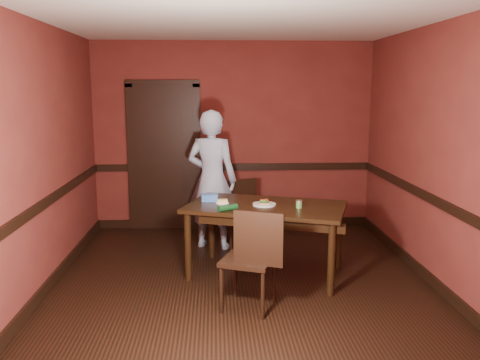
{
  "coord_description": "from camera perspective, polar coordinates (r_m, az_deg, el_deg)",
  "views": [
    {
      "loc": [
        -0.28,
        -5.1,
        2.05
      ],
      "look_at": [
        0.0,
        0.35,
        1.05
      ],
      "focal_mm": 38.0,
      "sensor_mm": 36.0,
      "label": 1
    }
  ],
  "objects": [
    {
      "name": "door",
      "position": [
        7.41,
        -8.5,
        2.84
      ],
      "size": [
        1.05,
        0.07,
        2.2
      ],
      "color": "black",
      "rests_on": "ground"
    },
    {
      "name": "dado_right",
      "position": [
        5.69,
        20.58,
        -1.93
      ],
      "size": [
        0.03,
        4.5,
        0.1
      ],
      "primitive_type": "cube",
      "color": "black",
      "rests_on": "ground"
    },
    {
      "name": "wall_right",
      "position": [
        5.63,
        21.01,
        2.55
      ],
      "size": [
        0.02,
        4.5,
        2.7
      ],
      "primitive_type": "cube",
      "color": "maroon",
      "rests_on": "ground"
    },
    {
      "name": "wall_left",
      "position": [
        5.43,
        -21.42,
        2.26
      ],
      "size": [
        0.02,
        4.5,
        2.7
      ],
      "primitive_type": "cube",
      "color": "maroon",
      "rests_on": "ground"
    },
    {
      "name": "wall_front",
      "position": [
        2.95,
        2.6,
        -3.34
      ],
      "size": [
        4.0,
        0.02,
        2.7
      ],
      "primitive_type": "cube",
      "color": "maroon",
      "rests_on": "ground"
    },
    {
      "name": "sauce_jar",
      "position": [
        5.42,
        6.65,
        -2.69
      ],
      "size": [
        0.07,
        0.07,
        0.08
      ],
      "rotation": [
        0.0,
        0.0,
        -0.04
      ],
      "color": "#589B43",
      "rests_on": "dining_table"
    },
    {
      "name": "dado_left",
      "position": [
        5.5,
        -20.96,
        -2.38
      ],
      "size": [
        0.03,
        4.5,
        0.1
      ],
      "primitive_type": "cube",
      "color": "black",
      "rests_on": "ground"
    },
    {
      "name": "cheese_saucer",
      "position": [
        5.59,
        -1.98,
        -2.48
      ],
      "size": [
        0.15,
        0.15,
        0.05
      ],
      "rotation": [
        0.0,
        0.0,
        0.16
      ],
      "color": "white",
      "rests_on": "dining_table"
    },
    {
      "name": "dado_back",
      "position": [
        7.43,
        -0.75,
        1.47
      ],
      "size": [
        4.0,
        0.03,
        0.1
      ],
      "primitive_type": "cube",
      "color": "black",
      "rests_on": "ground"
    },
    {
      "name": "ceiling",
      "position": [
        5.15,
        0.21,
        17.65
      ],
      "size": [
        4.0,
        4.5,
        0.01
      ],
      "primitive_type": "cube",
      "color": "silver",
      "rests_on": "ground"
    },
    {
      "name": "sandwich_plate",
      "position": [
        5.52,
        2.74,
        -2.65
      ],
      "size": [
        0.25,
        0.25,
        0.06
      ],
      "rotation": [
        0.0,
        0.0,
        0.37
      ],
      "color": "white",
      "rests_on": "dining_table"
    },
    {
      "name": "baseboard_left",
      "position": [
        5.73,
        -20.41,
        -10.61
      ],
      "size": [
        0.03,
        4.5,
        0.12
      ],
      "primitive_type": "cube",
      "color": "black",
      "rests_on": "ground"
    },
    {
      "name": "food_tub",
      "position": [
        5.72,
        -3.41,
        -1.98
      ],
      "size": [
        0.19,
        0.13,
        0.08
      ],
      "rotation": [
        0.0,
        0.0,
        -0.02
      ],
      "color": "blue",
      "rests_on": "dining_table"
    },
    {
      "name": "baseboard_back",
      "position": [
        7.6,
        -0.73,
        -4.8
      ],
      "size": [
        4.0,
        0.03,
        0.12
      ],
      "primitive_type": "cube",
      "color": "black",
      "rests_on": "ground"
    },
    {
      "name": "chair_far",
      "position": [
        6.54,
        -0.23,
        -3.94
      ],
      "size": [
        0.52,
        0.52,
        0.86
      ],
      "primitive_type": null,
      "rotation": [
        0.0,
        0.0,
        0.38
      ],
      "color": "black",
      "rests_on": "floor"
    },
    {
      "name": "floor",
      "position": [
        5.5,
        0.19,
        -11.49
      ],
      "size": [
        4.0,
        4.5,
        0.01
      ],
      "primitive_type": "cube",
      "color": "black",
      "rests_on": "ground"
    },
    {
      "name": "wrapped_veg",
      "position": [
        5.27,
        -1.38,
        -3.13
      ],
      "size": [
        0.22,
        0.17,
        0.06
      ],
      "primitive_type": "cylinder",
      "rotation": [
        0.0,
        1.57,
        0.54
      ],
      "color": "#11411C",
      "rests_on": "dining_table"
    },
    {
      "name": "wall_back",
      "position": [
        7.39,
        -0.76,
        4.94
      ],
      "size": [
        4.0,
        0.02,
        2.7
      ],
      "primitive_type": "cube",
      "color": "maroon",
      "rests_on": "ground"
    },
    {
      "name": "chair_near",
      "position": [
        4.76,
        0.94,
        -8.75
      ],
      "size": [
        0.59,
        0.59,
        0.98
      ],
      "primitive_type": null,
      "rotation": [
        0.0,
        0.0,
        2.77
      ],
      "color": "black",
      "rests_on": "floor"
    },
    {
      "name": "person",
      "position": [
        6.48,
        -3.17,
        0.04
      ],
      "size": [
        0.75,
        0.61,
        1.78
      ],
      "primitive_type": "imported",
      "rotation": [
        0.0,
        0.0,
        2.81
      ],
      "color": "#A6BDD7",
      "rests_on": "floor"
    },
    {
      "name": "dining_table",
      "position": [
        5.63,
        2.88,
        -6.73
      ],
      "size": [
        1.89,
        1.43,
        0.79
      ],
      "primitive_type": "cube",
      "rotation": [
        0.0,
        0.0,
        -0.33
      ],
      "color": "black",
      "rests_on": "floor"
    },
    {
      "name": "baseboard_right",
      "position": [
        5.92,
        20.06,
        -9.9
      ],
      "size": [
        0.03,
        4.5,
        0.12
      ],
      "primitive_type": "cube",
      "color": "black",
      "rests_on": "ground"
    }
  ]
}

